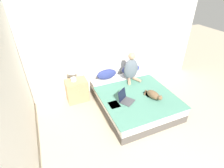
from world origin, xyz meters
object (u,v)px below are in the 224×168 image
(table_lamp, at_px, (72,70))
(pillow_near, at_px, (107,74))
(cat_tabby, at_px, (154,95))
(bed, at_px, (134,99))
(person_sitting, at_px, (131,68))
(pillow_far, at_px, (131,69))
(nightstand, at_px, (77,90))
(laptop_open, at_px, (126,99))

(table_lamp, bearing_deg, pillow_near, 2.87)
(cat_tabby, bearing_deg, bed, -157.14)
(person_sitting, bearing_deg, cat_tabby, -85.58)
(pillow_far, height_order, nightstand, pillow_far)
(pillow_near, xyz_separation_m, pillow_far, (0.73, 0.00, 0.00))
(pillow_near, distance_m, pillow_far, 0.73)
(cat_tabby, xyz_separation_m, table_lamp, (-1.55, 1.19, 0.38))
(laptop_open, bearing_deg, pillow_near, 57.86)
(person_sitting, xyz_separation_m, laptop_open, (-0.56, -0.81, -0.26))
(person_sitting, relative_size, laptop_open, 1.87)
(pillow_far, bearing_deg, laptop_open, -123.41)
(pillow_near, height_order, table_lamp, table_lamp)
(laptop_open, xyz_separation_m, table_lamp, (-0.92, 1.03, 0.41))
(nightstand, xyz_separation_m, table_lamp, (-0.04, 0.02, 0.58))
(pillow_far, bearing_deg, cat_tabby, -93.63)
(cat_tabby, bearing_deg, nightstand, -142.81)
(cat_tabby, relative_size, laptop_open, 1.32)
(pillow_near, bearing_deg, pillow_far, 0.00)
(bed, bearing_deg, pillow_near, 112.89)
(pillow_far, height_order, cat_tabby, pillow_far)
(bed, height_order, laptop_open, laptop_open)
(bed, bearing_deg, nightstand, 146.78)
(pillow_far, bearing_deg, bed, -112.91)
(pillow_near, distance_m, table_lamp, 0.96)
(pillow_near, bearing_deg, bed, -67.11)
(pillow_near, height_order, cat_tabby, pillow_near)
(pillow_far, relative_size, laptop_open, 1.35)
(person_sitting, distance_m, laptop_open, 1.02)
(pillow_near, relative_size, cat_tabby, 1.02)
(pillow_near, height_order, nightstand, pillow_near)
(bed, relative_size, table_lamp, 4.80)
(pillow_far, distance_m, table_lamp, 1.66)
(nightstand, bearing_deg, bed, -33.22)
(cat_tabby, height_order, table_lamp, table_lamp)
(bed, relative_size, person_sitting, 2.62)
(bed, xyz_separation_m, person_sitting, (0.21, 0.59, 0.52))
(nightstand, bearing_deg, pillow_near, 4.59)
(pillow_near, bearing_deg, nightstand, -175.41)
(pillow_far, bearing_deg, person_sitting, -119.23)
(cat_tabby, distance_m, nightstand, 1.92)
(pillow_far, height_order, person_sitting, person_sitting)
(pillow_near, height_order, pillow_far, same)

